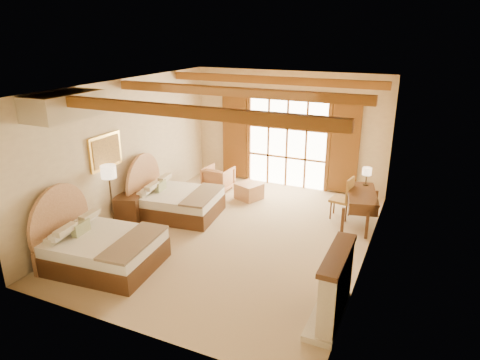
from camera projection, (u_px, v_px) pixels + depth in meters
The scene contains 19 objects.
floor at pixel (235, 234), 9.35m from camera, with size 7.00×7.00×0.00m, color tan.
wall_back at pixel (288, 130), 11.82m from camera, with size 5.50×5.50×0.00m, color beige.
wall_left at pixel (127, 150), 9.89m from camera, with size 7.00×7.00×0.00m, color beige.
wall_right at pixel (372, 183), 7.74m from camera, with size 7.00×7.00×0.00m, color beige.
ceiling at pixel (234, 86), 8.28m from camera, with size 7.00×7.00×0.00m, color #B07C3B.
ceiling_beams at pixel (234, 92), 8.32m from camera, with size 5.39×4.60×0.18m, color brown, non-canonical shape.
french_doors at pixel (287, 143), 11.88m from camera, with size 3.95×0.08×2.60m.
fireplace at pixel (334, 290), 6.45m from camera, with size 0.46×1.40×1.16m.
painting at pixel (106, 152), 9.17m from camera, with size 0.06×0.95×0.75m.
canopy_valance at pixel (64, 106), 7.58m from camera, with size 0.70×1.40×0.45m, color beige.
bed_near at pixel (97, 245), 8.04m from camera, with size 2.13×1.69×1.31m.
bed_far at pixel (173, 199), 10.27m from camera, with size 2.07×1.65×1.26m.
nightstand at pixel (128, 209), 9.82m from camera, with size 0.54×0.54×0.64m, color #4A2613.
floor_lamp at pixel (109, 176), 9.07m from camera, with size 0.32×0.32×1.52m.
armchair at pixel (218, 178), 11.82m from camera, with size 0.71×0.73×0.67m, color #B5774C.
ottoman at pixel (249, 191), 11.24m from camera, with size 0.58×0.58×0.42m, color tan.
desk at pixel (361, 207), 9.69m from camera, with size 0.93×1.55×0.78m.
desk_chair at pixel (341, 205), 10.06m from camera, with size 0.51×0.51×1.02m.
desk_lamp at pixel (367, 172), 9.91m from camera, with size 0.21×0.21×0.43m.
Camera 1 is at (3.59, -7.61, 4.24)m, focal length 32.00 mm.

